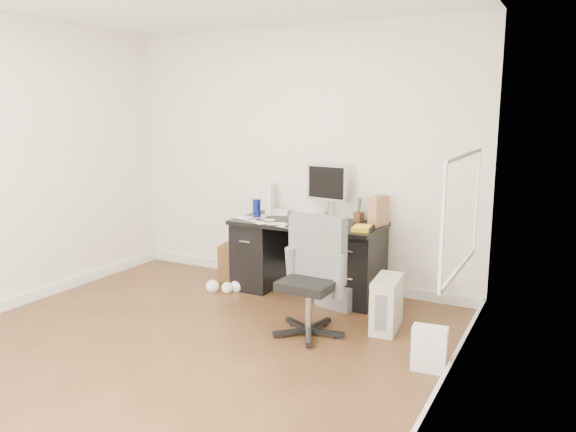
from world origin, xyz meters
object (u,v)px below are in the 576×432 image
(office_chair, at_px, (309,278))
(desk, at_px, (307,255))
(keyboard, at_px, (318,224))
(lcd_monitor, at_px, (327,191))
(pc_tower, at_px, (387,304))
(wicker_basket, at_px, (243,262))

(office_chair, bearing_deg, desk, 118.27)
(desk, xyz_separation_m, keyboard, (0.17, -0.13, 0.36))
(lcd_monitor, relative_size, pc_tower, 1.27)
(lcd_monitor, height_order, wicker_basket, lcd_monitor)
(office_chair, relative_size, pc_tower, 2.17)
(desk, height_order, wicker_basket, desk)
(pc_tower, height_order, wicker_basket, pc_tower)
(keyboard, bearing_deg, office_chair, -71.94)
(office_chair, bearing_deg, wicker_basket, 143.35)
(keyboard, xyz_separation_m, pc_tower, (0.85, -0.42, -0.54))
(desk, distance_m, lcd_monitor, 0.68)
(lcd_monitor, xyz_separation_m, office_chair, (0.35, -1.15, -0.54))
(desk, relative_size, keyboard, 3.22)
(office_chair, bearing_deg, lcd_monitor, 108.90)
(wicker_basket, bearing_deg, pc_tower, -18.76)
(keyboard, distance_m, office_chair, 0.94)
(desk, height_order, office_chair, office_chair)
(lcd_monitor, bearing_deg, keyboard, -74.79)
(pc_tower, bearing_deg, desk, 145.60)
(pc_tower, relative_size, wicker_basket, 1.10)
(office_chair, bearing_deg, keyboard, 112.27)
(office_chair, distance_m, wicker_basket, 1.69)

